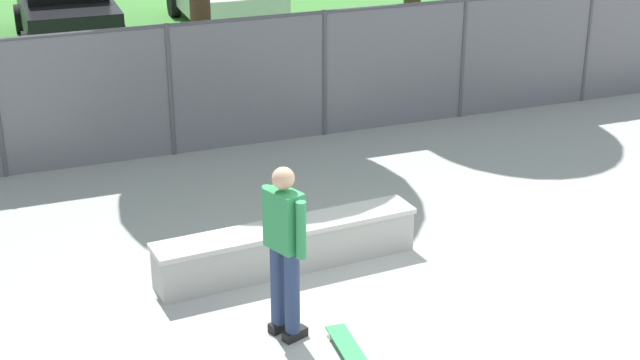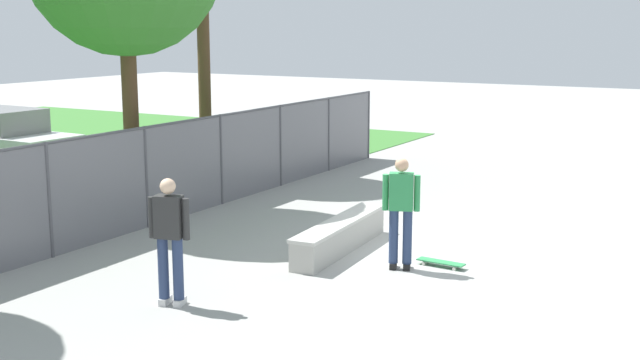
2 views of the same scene
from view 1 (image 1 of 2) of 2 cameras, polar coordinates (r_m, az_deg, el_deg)
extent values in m
plane|color=#9E9E99|center=(10.23, 5.12, -7.80)|extent=(80.00, 80.00, 0.00)
cube|color=#3D7A33|center=(24.50, -11.41, 9.99)|extent=(28.90, 20.00, 0.02)
cube|color=#A8A59E|center=(10.96, -1.95, -4.12)|extent=(3.09, 0.67, 0.48)
cube|color=beige|center=(10.84, -1.96, -2.85)|extent=(3.13, 0.71, 0.06)
cube|color=black|center=(9.87, -2.33, -8.62)|extent=(0.28, 0.20, 0.10)
cube|color=black|center=(9.72, -1.49, -9.12)|extent=(0.28, 0.20, 0.10)
cylinder|color=navy|center=(9.61, -2.51, -6.18)|extent=(0.15, 0.15, 0.88)
cylinder|color=navy|center=(9.46, -1.66, -6.66)|extent=(0.15, 0.15, 0.88)
cube|color=#2D8C4C|center=(9.20, -2.15, -2.38)|extent=(0.34, 0.43, 0.60)
cylinder|color=#2D8C4C|center=(9.38, -3.14, -2.01)|extent=(0.10, 0.10, 0.58)
cylinder|color=#2D8C4C|center=(9.03, -1.13, -2.99)|extent=(0.10, 0.10, 0.58)
sphere|color=tan|center=(9.02, -2.19, 0.10)|extent=(0.22, 0.22, 0.22)
cube|color=#2D8C4C|center=(9.48, 1.64, -9.81)|extent=(0.25, 0.81, 0.02)
cube|color=#B2B2B7|center=(9.71, 1.11, -9.08)|extent=(0.14, 0.07, 0.02)
cylinder|color=silver|center=(9.71, 0.63, -9.34)|extent=(0.03, 0.06, 0.05)
cylinder|color=silver|center=(9.75, 1.59, -9.18)|extent=(0.03, 0.06, 0.05)
cylinder|color=#4C4C51|center=(14.23, -8.87, 5.26)|extent=(0.07, 0.07, 1.98)
cylinder|color=#4C4C51|center=(14.89, 0.26, 6.31)|extent=(0.07, 0.07, 1.98)
cylinder|color=#4C4C51|center=(15.90, 8.45, 7.12)|extent=(0.07, 0.07, 1.98)
cylinder|color=#4C4C51|center=(17.19, 15.56, 7.70)|extent=(0.07, 0.07, 1.98)
cylinder|color=#4C4C51|center=(14.27, -4.31, 9.51)|extent=(16.90, 0.05, 0.05)
cube|color=slate|center=(14.51, -4.20, 5.81)|extent=(16.90, 0.01, 1.98)
cylinder|color=#513823|center=(15.14, -7.11, 9.85)|extent=(0.32, 0.32, 3.74)
cube|color=black|center=(21.17, -14.79, 9.58)|extent=(1.92, 4.25, 0.70)
cylinder|color=black|center=(20.08, -11.74, 8.15)|extent=(0.24, 0.65, 0.64)
cylinder|color=black|center=(19.93, -16.89, 7.54)|extent=(0.24, 0.65, 0.64)
cylinder|color=black|center=(22.60, -12.75, 9.65)|extent=(0.24, 0.65, 0.64)
cylinder|color=black|center=(22.47, -17.35, 9.11)|extent=(0.24, 0.65, 0.64)
cylinder|color=black|center=(21.21, -2.41, 9.35)|extent=(0.24, 0.65, 0.64)
cylinder|color=black|center=(20.76, -7.21, 8.91)|extent=(0.24, 0.65, 0.64)
cylinder|color=black|center=(23.25, -8.66, 10.30)|extent=(0.24, 0.65, 0.64)
camera|label=2|loc=(9.52, -91.14, -8.71)|focal=46.05mm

